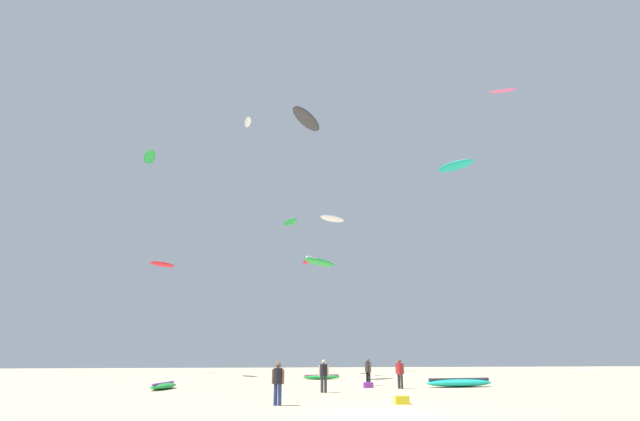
{
  "coord_description": "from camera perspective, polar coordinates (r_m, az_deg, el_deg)",
  "views": [
    {
      "loc": [
        -4.16,
        -15.93,
        1.94
      ],
      "look_at": [
        0.0,
        15.43,
        11.67
      ],
      "focal_mm": 26.29,
      "sensor_mm": 36.0,
      "label": 1
    }
  ],
  "objects": [
    {
      "name": "ground_plane",
      "position": [
        16.57,
        7.68,
        -23.68
      ],
      "size": [
        120.0,
        120.0,
        0.0
      ],
      "primitive_type": "plane",
      "color": "#C6B28C"
    },
    {
      "name": "person_foreground",
      "position": [
        20.01,
        -5.14,
        -19.86
      ],
      "size": [
        0.49,
        0.37,
        1.63
      ],
      "rotation": [
        0.0,
        0.0,
        4.23
      ],
      "color": "navy",
      "rests_on": "ground"
    },
    {
      "name": "person_midground",
      "position": [
        32.45,
        5.87,
        -18.71
      ],
      "size": [
        0.38,
        0.49,
        1.69
      ],
      "rotation": [
        0.0,
        0.0,
        0.56
      ],
      "color": "black",
      "rests_on": "ground"
    },
    {
      "name": "person_left",
      "position": [
        26.44,
        0.45,
        -19.2
      ],
      "size": [
        0.55,
        0.38,
        1.66
      ],
      "rotation": [
        0.0,
        0.0,
        1.41
      ],
      "color": "#2D2D33",
      "rests_on": "ground"
    },
    {
      "name": "person_right",
      "position": [
        29.76,
        9.69,
        -18.72
      ],
      "size": [
        0.44,
        0.41,
        1.68
      ],
      "rotation": [
        0.0,
        0.0,
        3.97
      ],
      "color": "#2D2D33",
      "rests_on": "ground"
    },
    {
      "name": "kite_grounded_near",
      "position": [
        30.39,
        -18.52,
        -19.59
      ],
      "size": [
        1.55,
        3.35,
        0.38
      ],
      "color": "green",
      "rests_on": "ground"
    },
    {
      "name": "kite_grounded_mid",
      "position": [
        40.25,
        0.21,
        -19.6
      ],
      "size": [
        3.38,
        1.78,
        0.38
      ],
      "color": "green",
      "rests_on": "ground"
    },
    {
      "name": "kite_grounded_far",
      "position": [
        32.11,
        16.59,
        -19.45
      ],
      "size": [
        4.55,
        1.75,
        0.53
      ],
      "color": "#19B29E",
      "rests_on": "ground"
    },
    {
      "name": "cooler_box",
      "position": [
        30.34,
        5.89,
        -20.38
      ],
      "size": [
        0.56,
        0.36,
        0.32
      ],
      "primitive_type": "cube",
      "color": "purple",
      "rests_on": "ground"
    },
    {
      "name": "gear_bag",
      "position": [
        20.79,
        9.9,
        -21.78
      ],
      "size": [
        0.56,
        0.36,
        0.32
      ],
      "primitive_type": "cube",
      "color": "yellow",
      "rests_on": "ground"
    },
    {
      "name": "kite_aloft_0",
      "position": [
        55.86,
        16.16,
        5.26
      ],
      "size": [
        3.74,
        4.18,
        1.0
      ],
      "color": "#19B29E"
    },
    {
      "name": "kite_aloft_1",
      "position": [
        60.78,
        1.52,
        -1.01
      ],
      "size": [
        3.84,
        2.72,
        0.82
      ],
      "color": "white"
    },
    {
      "name": "kite_aloft_2",
      "position": [
        42.21,
        21.38,
        13.41
      ],
      "size": [
        2.09,
        1.32,
        0.27
      ],
      "color": "#E5598C"
    },
    {
      "name": "kite_aloft_3",
      "position": [
        51.63,
        -20.05,
        6.14
      ],
      "size": [
        2.14,
        4.01,
        0.44
      ],
      "color": "green"
    },
    {
      "name": "kite_aloft_4",
      "position": [
        38.71,
        -1.64,
        11.04
      ],
      "size": [
        3.39,
        4.47,
        0.67
      ],
      "color": "#2D2D33"
    },
    {
      "name": "kite_aloft_5",
      "position": [
        40.88,
        0.02,
        -6.32
      ],
      "size": [
        3.73,
        3.83,
        0.54
      ],
      "color": "green"
    },
    {
      "name": "kite_aloft_6",
      "position": [
        53.46,
        -1.63,
        -6.22
      ],
      "size": [
        0.98,
        2.62,
        0.35
      ],
      "color": "red"
    },
    {
      "name": "kite_aloft_7",
      "position": [
        52.34,
        -8.78,
        10.59
      ],
      "size": [
        1.06,
        2.48,
        0.45
      ],
      "color": "white"
    },
    {
      "name": "kite_aloft_8",
      "position": [
        52.65,
        -3.63,
        -1.4
      ],
      "size": [
        1.95,
        3.07,
        0.56
      ],
      "color": "green"
    },
    {
      "name": "kite_aloft_9",
      "position": [
        56.97,
        -18.63,
        -6.23
      ],
      "size": [
        2.95,
        3.06,
        0.6
      ],
      "color": "red"
    }
  ]
}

